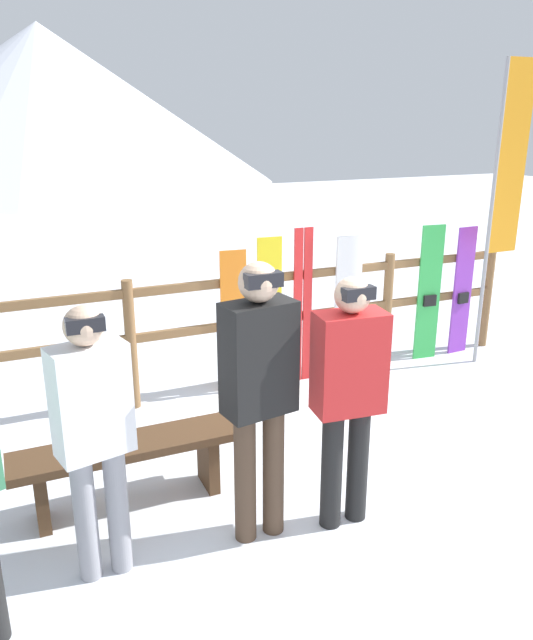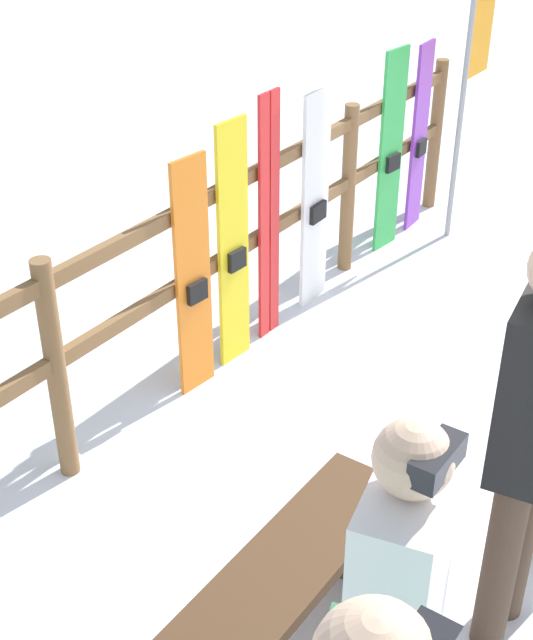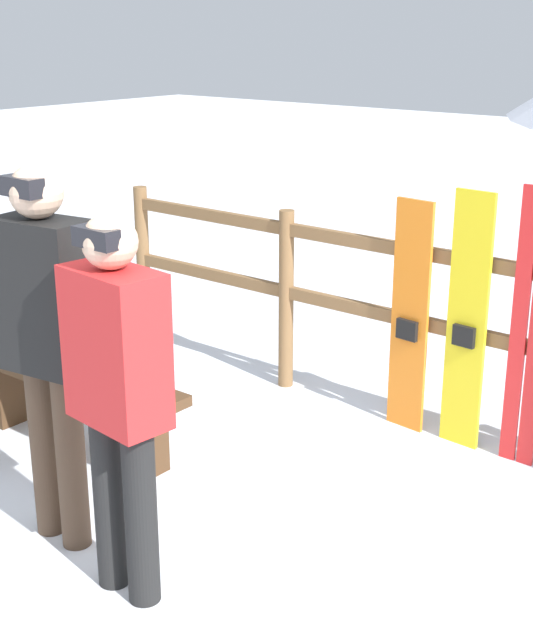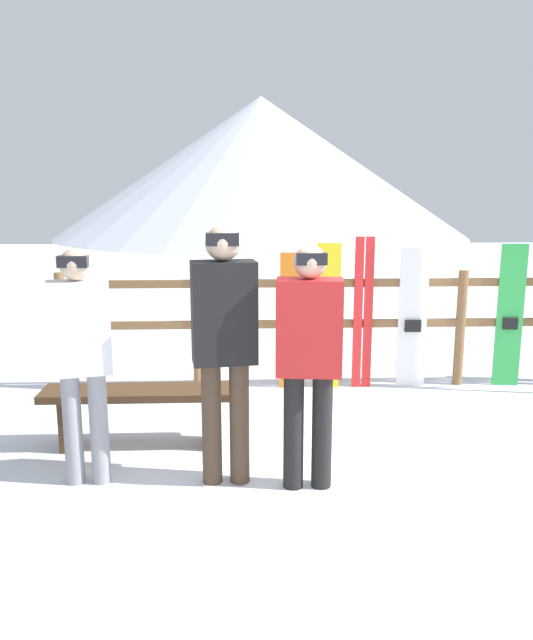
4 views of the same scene
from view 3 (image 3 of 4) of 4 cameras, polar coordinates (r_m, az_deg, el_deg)
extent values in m
plane|color=white|center=(3.96, -1.57, -18.00)|extent=(40.00, 40.00, 0.00)
cylinder|color=brown|center=(6.79, -7.89, 3.42)|extent=(0.10, 0.10, 1.21)
cylinder|color=brown|center=(5.90, 1.26, 1.27)|extent=(0.10, 0.10, 1.21)
cylinder|color=brown|center=(5.22, 13.18, -1.57)|extent=(0.10, 0.10, 1.21)
cube|color=brown|center=(5.20, 13.23, -0.94)|extent=(5.46, 0.05, 0.08)
cube|color=brown|center=(5.08, 13.58, 3.57)|extent=(5.46, 0.05, 0.08)
cube|color=#4C331E|center=(5.18, -12.28, -3.54)|extent=(1.53, 0.36, 0.06)
cube|color=#4C331E|center=(5.70, -15.76, -4.33)|extent=(0.08, 0.29, 0.42)
cube|color=#4C331E|center=(4.88, -7.80, -7.78)|extent=(0.08, 0.29, 0.42)
cylinder|color=#4C3828|center=(4.38, -13.99, -8.04)|extent=(0.14, 0.14, 0.87)
cylinder|color=#4C3828|center=(4.25, -12.39, -8.83)|extent=(0.14, 0.14, 0.87)
cube|color=black|center=(4.03, -14.01, 1.51)|extent=(0.46, 0.30, 0.69)
sphere|color=#D8B293|center=(3.92, -14.53, 7.98)|extent=(0.24, 0.24, 0.24)
cube|color=black|center=(3.88, -15.40, 8.23)|extent=(0.21, 0.08, 0.08)
cylinder|color=black|center=(3.95, -10.01, -11.33)|extent=(0.14, 0.14, 0.81)
cylinder|color=black|center=(3.83, -8.04, -12.31)|extent=(0.14, 0.14, 0.81)
cube|color=red|center=(3.58, -9.62, -1.74)|extent=(0.45, 0.28, 0.64)
sphere|color=#D8B293|center=(3.46, -10.00, 4.96)|extent=(0.22, 0.22, 0.22)
cube|color=black|center=(3.41, -10.86, 5.20)|extent=(0.20, 0.08, 0.08)
cube|color=orange|center=(5.31, 9.16, 0.16)|extent=(0.25, 0.05, 1.41)
cube|color=black|center=(5.31, 8.97, -0.63)|extent=(0.14, 0.04, 0.12)
cube|color=yellow|center=(5.14, 12.70, -0.16)|extent=(0.25, 0.04, 1.50)
cube|color=black|center=(5.14, 12.51, -1.02)|extent=(0.14, 0.04, 0.12)
cube|color=red|center=(5.01, 15.85, -0.51)|extent=(0.09, 0.02, 1.56)
camera|label=1|loc=(4.52, -63.75, 11.21)|focal=35.00mm
camera|label=2|loc=(6.00, -37.96, 21.26)|focal=50.00mm
camera|label=4|loc=(3.51, -80.45, -2.73)|focal=35.00mm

